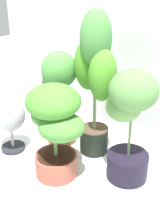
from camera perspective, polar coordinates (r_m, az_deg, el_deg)
ground_plane at (r=1.95m, az=-8.10°, el=-13.37°), size 8.00×8.00×0.00m
mylar_back_wall at (r=2.12m, az=9.71°, el=19.73°), size 3.20×0.01×2.00m
potted_plant_back_left at (r=2.17m, az=-4.89°, el=4.15°), size 0.40×0.36×0.72m
potted_plant_back_center at (r=1.94m, az=2.16°, el=7.49°), size 0.40×0.29×1.03m
potted_plant_back_right at (r=1.77m, az=8.89°, el=-1.25°), size 0.36×0.31×0.74m
potted_plant_center at (r=1.78m, az=-5.67°, el=-2.29°), size 0.49×0.43×0.63m
floor_fan at (r=2.16m, az=-14.47°, el=-1.09°), size 0.32×0.32×0.40m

